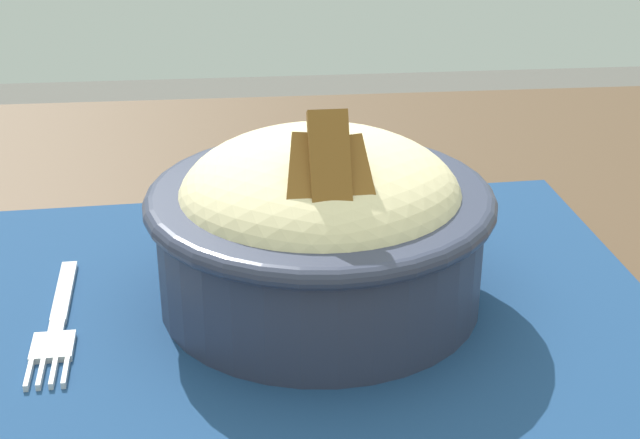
# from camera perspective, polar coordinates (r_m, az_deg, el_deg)

# --- Properties ---
(placemat) EXTENTS (0.46, 0.35, 0.00)m
(placemat) POSITION_cam_1_polar(r_m,az_deg,el_deg) (0.54, -3.11, -5.91)
(placemat) COLOR navy
(placemat) RESTS_ON table
(bowl) EXTENTS (0.19, 0.19, 0.13)m
(bowl) POSITION_cam_1_polar(r_m,az_deg,el_deg) (0.53, 0.01, -0.11)
(bowl) COLOR #2D3347
(bowl) RESTS_ON placemat
(fork) EXTENTS (0.02, 0.13, 0.00)m
(fork) POSITION_cam_1_polar(r_m,az_deg,el_deg) (0.54, -15.47, -6.13)
(fork) COLOR silver
(fork) RESTS_ON placemat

